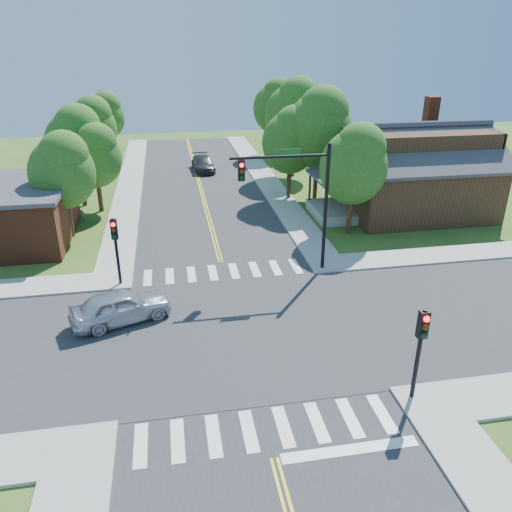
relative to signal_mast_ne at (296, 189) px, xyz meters
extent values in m
plane|color=#35591B|center=(-3.91, -5.59, -4.85)|extent=(100.00, 100.00, 0.00)
cube|color=#2D2D30|center=(-3.91, -5.59, -4.83)|extent=(10.00, 90.00, 0.04)
cube|color=#2D2D30|center=(-3.91, -5.59, -4.83)|extent=(90.00, 10.00, 0.04)
cube|color=#2D2D30|center=(-3.91, -5.59, -4.85)|extent=(10.20, 10.20, 0.06)
cube|color=#9E9B93|center=(2.19, 19.41, -4.78)|extent=(2.20, 40.00, 0.14)
cube|color=#9E9B93|center=(-10.01, 19.41, -4.78)|extent=(2.20, 40.00, 0.14)
cube|color=white|center=(-8.11, 0.61, -4.80)|extent=(0.45, 2.00, 0.01)
cube|color=white|center=(-6.91, 0.61, -4.80)|extent=(0.45, 2.00, 0.01)
cube|color=white|center=(-5.71, 0.61, -4.80)|extent=(0.45, 2.00, 0.01)
cube|color=white|center=(-4.51, 0.61, -4.80)|extent=(0.45, 2.00, 0.01)
cube|color=white|center=(-3.31, 0.61, -4.80)|extent=(0.45, 2.00, 0.01)
cube|color=white|center=(-2.11, 0.61, -4.80)|extent=(0.45, 2.00, 0.01)
cube|color=white|center=(-0.91, 0.61, -4.80)|extent=(0.45, 2.00, 0.01)
cube|color=white|center=(0.29, 0.61, -4.80)|extent=(0.45, 2.00, 0.01)
cube|color=white|center=(-8.11, -11.79, -4.80)|extent=(0.45, 2.00, 0.01)
cube|color=white|center=(-6.91, -11.79, -4.80)|extent=(0.45, 2.00, 0.01)
cube|color=white|center=(-5.71, -11.79, -4.80)|extent=(0.45, 2.00, 0.01)
cube|color=white|center=(-4.51, -11.79, -4.80)|extent=(0.45, 2.00, 0.01)
cube|color=white|center=(-3.31, -11.79, -4.80)|extent=(0.45, 2.00, 0.01)
cube|color=white|center=(-2.11, -11.79, -4.80)|extent=(0.45, 2.00, 0.01)
cube|color=white|center=(-0.91, -11.79, -4.80)|extent=(0.45, 2.00, 0.01)
cube|color=white|center=(0.29, -11.79, -4.80)|extent=(0.45, 2.00, 0.01)
cube|color=yellow|center=(-4.01, 20.66, -4.80)|extent=(0.10, 37.50, 0.01)
cube|color=yellow|center=(-3.81, 20.66, -4.80)|extent=(0.10, 37.50, 0.01)
cube|color=white|center=(-1.41, -13.19, -4.85)|extent=(4.60, 0.45, 0.09)
cylinder|color=black|center=(1.69, 0.01, -1.25)|extent=(0.20, 0.20, 7.20)
cylinder|color=black|center=(-0.91, 0.01, 1.75)|extent=(5.20, 0.14, 0.14)
cube|color=#19591E|center=(-0.51, -0.04, 2.00)|extent=(1.40, 0.04, 0.30)
cube|color=black|center=(-2.91, 0.01, 1.12)|extent=(0.34, 0.28, 1.05)
sphere|color=#FF0C0C|center=(-2.91, -0.16, 1.44)|extent=(0.22, 0.22, 0.22)
sphere|color=#3F2605|center=(-2.91, -0.16, 1.12)|extent=(0.22, 0.22, 0.22)
sphere|color=#05330F|center=(-2.91, -0.16, 0.80)|extent=(0.22, 0.22, 0.22)
cylinder|color=black|center=(1.69, -11.19, -2.95)|extent=(0.16, 0.16, 3.80)
cube|color=black|center=(1.69, -11.19, -1.63)|extent=(0.34, 0.28, 1.05)
sphere|color=#FF0C0C|center=(1.69, -11.36, -1.31)|extent=(0.22, 0.22, 0.22)
sphere|color=#3F2605|center=(1.69, -11.36, -1.63)|extent=(0.22, 0.22, 0.22)
sphere|color=#05330F|center=(1.69, -11.36, -1.95)|extent=(0.22, 0.22, 0.22)
cylinder|color=black|center=(-9.51, 0.01, -2.95)|extent=(0.16, 0.16, 3.80)
cube|color=black|center=(-9.51, 0.01, -1.63)|extent=(0.34, 0.28, 1.05)
sphere|color=#FF0C0C|center=(-9.51, -0.16, -1.31)|extent=(0.22, 0.22, 0.22)
sphere|color=#3F2605|center=(-9.51, -0.16, -1.63)|extent=(0.22, 0.22, 0.22)
sphere|color=#05330F|center=(-9.51, -0.16, -1.95)|extent=(0.22, 0.22, 0.22)
cube|color=#321F11|center=(11.29, 8.61, -2.85)|extent=(10.00, 8.00, 4.00)
cube|color=#9E9B93|center=(4.99, 8.61, -4.50)|extent=(2.60, 4.50, 0.70)
cylinder|color=#321F11|center=(3.89, 6.61, -3.25)|extent=(0.18, 0.18, 2.50)
cylinder|color=#321F11|center=(3.89, 10.61, -3.25)|extent=(0.18, 0.18, 2.50)
cube|color=#38383D|center=(4.99, 8.61, -1.90)|extent=(2.80, 4.80, 0.18)
cube|color=brown|center=(13.79, 12.11, -1.30)|extent=(0.90, 0.90, 7.11)
cylinder|color=#382314|center=(5.07, 5.10, -3.47)|extent=(0.34, 0.34, 2.76)
ellipsoid|color=#235418|center=(5.07, 5.10, -0.35)|extent=(4.35, 4.14, 4.79)
sphere|color=#235418|center=(5.37, 4.90, 0.96)|extent=(3.19, 3.19, 3.19)
cylinder|color=#382314|center=(4.98, 12.82, -3.19)|extent=(0.34, 0.34, 3.32)
ellipsoid|color=#235418|center=(4.98, 12.82, 0.56)|extent=(5.24, 4.97, 5.76)
sphere|color=#235418|center=(5.28, 12.62, 2.13)|extent=(3.84, 3.84, 3.84)
cylinder|color=#382314|center=(4.93, 20.06, -3.18)|extent=(0.34, 0.34, 3.34)
ellipsoid|color=#235418|center=(4.93, 20.06, 0.60)|extent=(5.28, 5.01, 5.81)
sphere|color=#235418|center=(5.23, 19.86, 2.19)|extent=(3.87, 3.87, 3.87)
cylinder|color=#382314|center=(5.16, 28.97, -3.33)|extent=(0.34, 0.34, 3.03)
ellipsoid|color=#235418|center=(5.16, 28.97, 0.10)|extent=(4.79, 4.55, 5.27)
sphere|color=#235418|center=(5.46, 28.77, 1.54)|extent=(3.51, 3.51, 3.51)
cylinder|color=#382314|center=(-13.17, 7.87, -3.55)|extent=(0.34, 0.34, 2.60)
ellipsoid|color=#235418|center=(-13.17, 7.87, -0.60)|extent=(4.11, 3.91, 4.52)
sphere|color=#235418|center=(-12.87, 7.67, 0.63)|extent=(3.02, 3.02, 3.02)
cylinder|color=#382314|center=(-13.18, 14.44, -3.41)|extent=(0.34, 0.34, 2.89)
ellipsoid|color=#235418|center=(-13.18, 14.44, -0.14)|extent=(4.56, 4.33, 5.01)
sphere|color=#235418|center=(-12.88, 14.24, 1.23)|extent=(3.34, 3.34, 3.34)
cylinder|color=#382314|center=(-12.99, 22.10, -3.45)|extent=(0.34, 0.34, 2.79)
ellipsoid|color=#235418|center=(-12.99, 22.10, -0.29)|extent=(4.41, 4.19, 4.85)
sphere|color=#235418|center=(-12.69, 21.90, 1.03)|extent=(3.23, 3.23, 3.23)
cylinder|color=#382314|center=(-12.73, 30.97, -3.56)|extent=(0.34, 0.34, 2.59)
ellipsoid|color=#235418|center=(-12.73, 30.97, -0.63)|extent=(4.09, 3.88, 4.49)
sphere|color=#235418|center=(-12.43, 30.77, 0.60)|extent=(3.00, 3.00, 3.00)
cylinder|color=#382314|center=(2.90, 13.26, -3.47)|extent=(0.34, 0.34, 2.77)
ellipsoid|color=#235418|center=(2.90, 13.26, -0.34)|extent=(4.37, 4.15, 4.81)
sphere|color=#235418|center=(3.20, 13.06, 0.98)|extent=(3.20, 3.20, 3.20)
cylinder|color=#382314|center=(-11.77, 12.82, -3.62)|extent=(0.34, 0.34, 2.47)
ellipsoid|color=#235418|center=(-11.77, 12.82, -0.82)|extent=(3.90, 3.70, 4.29)
sphere|color=#235418|center=(-11.47, 12.62, 0.34)|extent=(2.86, 2.86, 2.86)
imported|color=silver|center=(-9.20, -3.75, -4.07)|extent=(4.68, 5.72, 1.56)
imported|color=#303335|center=(-3.19, 23.40, -4.17)|extent=(2.39, 4.89, 1.36)
camera|label=1|loc=(-6.57, -24.61, 7.56)|focal=35.00mm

